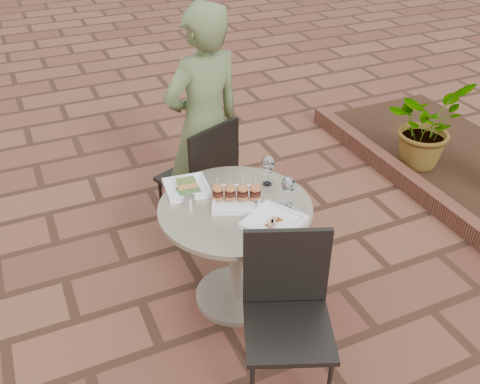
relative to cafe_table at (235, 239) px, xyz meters
name	(u,v)px	position (x,y,z in m)	size (l,w,h in m)	color
ground	(257,266)	(0.26, 0.22, -0.48)	(60.00, 60.00, 0.00)	brown
cafe_table	(235,239)	(0.00, 0.00, 0.00)	(0.90, 0.90, 0.73)	gray
chair_far	(205,171)	(0.08, 0.71, 0.07)	(0.57, 0.57, 0.93)	black
chair_near	(287,302)	(0.00, -0.65, 0.07)	(0.57, 0.57, 0.93)	black
diner	(204,126)	(0.13, 0.82, 0.36)	(0.62, 0.40, 1.69)	#4D5C32
plate_salmon	(187,187)	(-0.20, 0.28, 0.27)	(0.28, 0.28, 0.07)	white
plate_sliders	(236,195)	(0.03, 0.04, 0.29)	(0.37, 0.37, 0.18)	white
plate_tuna	(274,222)	(0.12, -0.25, 0.26)	(0.39, 0.39, 0.03)	white
wine_glass_right	(288,186)	(0.28, -0.11, 0.38)	(0.08, 0.08, 0.19)	white
wine_glass_mid	(268,169)	(0.28, 0.14, 0.35)	(0.06, 0.06, 0.15)	white
wine_glass_far	(268,165)	(0.28, 0.14, 0.38)	(0.08, 0.08, 0.19)	white
steel_ramekin	(189,200)	(-0.23, 0.13, 0.27)	(0.07, 0.07, 0.05)	silver
cutlery_set	(288,208)	(0.27, -0.15, 0.25)	(0.10, 0.21, 0.00)	silver
planter_curb	(413,185)	(1.86, 0.52, -0.41)	(0.12, 3.00, 0.15)	brown
mulch_bed	(475,171)	(2.56, 0.52, -0.45)	(1.30, 3.00, 0.06)	black
potted_plant_a	(425,125)	(2.16, 0.83, -0.05)	(0.67, 0.58, 0.75)	#33662D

